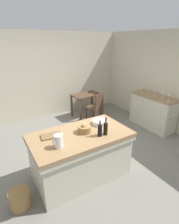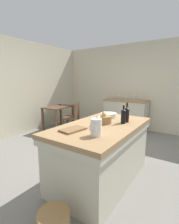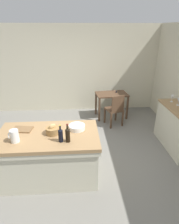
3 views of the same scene
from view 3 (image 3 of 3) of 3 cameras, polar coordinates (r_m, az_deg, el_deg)
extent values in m
plane|color=slate|center=(3.97, -4.42, -13.94)|extent=(6.76, 6.76, 0.00)
cube|color=beige|center=(5.83, -4.77, 12.93)|extent=(5.32, 0.12, 2.60)
cube|color=#99754C|center=(3.16, -12.86, -7.21)|extent=(1.69, 0.95, 0.06)
cube|color=beige|center=(3.19, -12.74, -8.28)|extent=(1.67, 0.93, 0.08)
cube|color=beige|center=(3.40, -12.17, -13.45)|extent=(1.61, 0.87, 0.81)
cube|color=beige|center=(4.48, 25.78, -4.98)|extent=(0.49, 1.26, 0.89)
cube|color=#513826|center=(5.41, 6.90, 5.53)|extent=(0.95, 0.65, 0.04)
cube|color=#513826|center=(5.23, 3.06, 0.63)|extent=(0.05, 0.05, 0.70)
cube|color=#513826|center=(5.46, 11.60, 1.21)|extent=(0.05, 0.05, 0.70)
cube|color=#513826|center=(5.67, 2.00, 2.62)|extent=(0.05, 0.05, 0.70)
cube|color=#513826|center=(5.88, 9.96, 3.08)|extent=(0.05, 0.05, 0.70)
cylinder|color=black|center=(5.49, 8.29, 6.19)|extent=(0.04, 0.04, 0.05)
cube|color=#513826|center=(5.04, 7.60, 0.84)|extent=(0.51, 0.51, 0.04)
cube|color=#513826|center=(4.81, 8.82, 2.57)|extent=(0.35, 0.15, 0.42)
cube|color=#513826|center=(5.37, 8.16, -0.49)|extent=(0.05, 0.05, 0.44)
cube|color=#513826|center=(5.20, 4.75, -1.15)|extent=(0.05, 0.05, 0.44)
cube|color=#513826|center=(5.09, 10.21, -2.07)|extent=(0.05, 0.05, 0.44)
cube|color=#513826|center=(4.92, 6.68, -2.82)|extent=(0.05, 0.05, 0.44)
cylinder|color=white|center=(3.05, -22.22, -6.91)|extent=(0.13, 0.13, 0.20)
cone|color=white|center=(2.98, -21.49, -5.08)|extent=(0.07, 0.04, 0.06)
torus|color=white|center=(3.07, -23.58, -6.73)|extent=(0.02, 0.10, 0.10)
cylinder|color=white|center=(3.20, -3.92, -4.68)|extent=(0.28, 0.28, 0.08)
cylinder|color=olive|center=(3.11, -11.33, -5.68)|extent=(0.22, 0.22, 0.11)
ellipsoid|color=tan|center=(3.08, -11.45, -4.44)|extent=(0.14, 0.12, 0.10)
cube|color=brown|center=(3.38, -20.10, -5.09)|extent=(0.35, 0.25, 0.02)
cylinder|color=black|center=(2.85, -6.75, -7.33)|extent=(0.07, 0.07, 0.21)
cone|color=black|center=(2.79, -6.86, -5.31)|extent=(0.07, 0.07, 0.02)
cylinder|color=black|center=(2.77, -6.91, -4.44)|extent=(0.03, 0.03, 0.07)
cylinder|color=maroon|center=(2.75, -6.95, -3.88)|extent=(0.03, 0.03, 0.01)
cylinder|color=black|center=(2.87, -8.92, -7.36)|extent=(0.07, 0.07, 0.20)
cone|color=black|center=(2.81, -9.07, -5.46)|extent=(0.07, 0.07, 0.02)
cylinder|color=black|center=(2.79, -9.13, -4.63)|extent=(0.03, 0.03, 0.07)
cylinder|color=#B29933|center=(2.77, -9.17, -4.12)|extent=(0.03, 0.03, 0.01)
cylinder|color=white|center=(4.46, 25.67, 1.93)|extent=(0.06, 0.06, 0.00)
cylinder|color=white|center=(4.45, 25.74, 2.32)|extent=(0.01, 0.01, 0.06)
cone|color=white|center=(4.43, 25.92, 3.22)|extent=(0.07, 0.07, 0.09)
cylinder|color=white|center=(4.62, 24.06, 2.96)|extent=(0.06, 0.06, 0.00)
cylinder|color=white|center=(4.61, 24.13, 3.35)|extent=(0.01, 0.01, 0.06)
cone|color=white|center=(4.59, 24.29, 4.24)|extent=(0.07, 0.07, 0.09)
camera|label=1|loc=(1.78, -81.74, -1.00)|focal=28.28mm
camera|label=2|loc=(3.11, -58.37, -6.00)|focal=26.35mm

